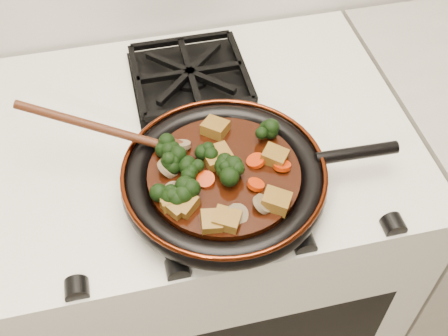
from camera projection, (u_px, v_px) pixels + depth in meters
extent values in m
cube|color=silver|center=(209.00, 257.00, 1.38)|extent=(0.76, 0.60, 0.90)
cylinder|color=black|center=(224.00, 183.00, 0.92)|extent=(0.31, 0.31, 0.01)
torus|color=black|center=(224.00, 179.00, 0.91)|extent=(0.33, 0.33, 0.04)
torus|color=#491A0A|center=(224.00, 171.00, 0.89)|extent=(0.33, 0.33, 0.01)
cylinder|color=black|center=(357.00, 153.00, 0.92)|extent=(0.14, 0.03, 0.02)
cylinder|color=black|center=(224.00, 176.00, 0.90)|extent=(0.25, 0.25, 0.02)
cube|color=brown|center=(217.00, 157.00, 0.91)|extent=(0.05, 0.05, 0.02)
cube|color=brown|center=(172.00, 199.00, 0.85)|extent=(0.04, 0.04, 0.02)
cube|color=brown|center=(183.00, 204.00, 0.85)|extent=(0.05, 0.05, 0.03)
cube|color=brown|center=(215.00, 128.00, 0.95)|extent=(0.05, 0.06, 0.03)
cube|color=brown|center=(275.00, 156.00, 0.91)|extent=(0.05, 0.05, 0.03)
cube|color=brown|center=(176.00, 206.00, 0.85)|extent=(0.05, 0.05, 0.02)
cube|color=brown|center=(211.00, 222.00, 0.83)|extent=(0.04, 0.04, 0.02)
cube|color=brown|center=(227.00, 220.00, 0.83)|extent=(0.05, 0.05, 0.03)
cube|color=brown|center=(276.00, 201.00, 0.85)|extent=(0.06, 0.05, 0.03)
cylinder|color=#B12804|center=(282.00, 166.00, 0.90)|extent=(0.03, 0.03, 0.02)
cylinder|color=#B12804|center=(256.00, 161.00, 0.91)|extent=(0.03, 0.03, 0.02)
cylinder|color=#B12804|center=(256.00, 184.00, 0.87)|extent=(0.03, 0.03, 0.02)
cylinder|color=#B12804|center=(206.00, 180.00, 0.88)|extent=(0.03, 0.03, 0.02)
cylinder|color=olive|center=(237.00, 215.00, 0.84)|extent=(0.04, 0.04, 0.03)
cylinder|color=olive|center=(262.00, 204.00, 0.85)|extent=(0.03, 0.04, 0.03)
cylinder|color=olive|center=(168.00, 168.00, 0.89)|extent=(0.04, 0.04, 0.03)
cylinder|color=olive|center=(180.00, 145.00, 0.93)|extent=(0.04, 0.04, 0.02)
cylinder|color=olive|center=(174.00, 193.00, 0.86)|extent=(0.04, 0.03, 0.03)
ellipsoid|color=#431E0E|center=(171.00, 148.00, 0.92)|extent=(0.07, 0.06, 0.02)
cylinder|color=#431E0E|center=(94.00, 126.00, 0.91)|extent=(0.02, 0.02, 0.26)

